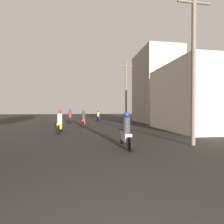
% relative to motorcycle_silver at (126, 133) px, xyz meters
% --- Properties ---
extents(motorcycle_silver, '(0.60, 2.04, 1.55)m').
position_rel_motorcycle_silver_xyz_m(motorcycle_silver, '(0.00, 0.00, 0.00)').
color(motorcycle_silver, black).
rests_on(motorcycle_silver, ground_plane).
extents(motorcycle_yellow, '(0.60, 2.06, 1.59)m').
position_rel_motorcycle_silver_xyz_m(motorcycle_yellow, '(-3.46, 5.11, 0.03)').
color(motorcycle_yellow, black).
rests_on(motorcycle_yellow, ground_plane).
extents(motorcycle_red, '(0.60, 1.98, 1.57)m').
position_rel_motorcycle_silver_xyz_m(motorcycle_red, '(-1.86, 9.35, 0.02)').
color(motorcycle_red, black).
rests_on(motorcycle_red, ground_plane).
extents(motorcycle_black, '(0.60, 2.12, 1.62)m').
position_rel_motorcycle_silver_xyz_m(motorcycle_black, '(-3.45, 13.76, 0.03)').
color(motorcycle_black, black).
rests_on(motorcycle_black, ground_plane).
extents(motorcycle_blue, '(0.60, 2.08, 1.48)m').
position_rel_motorcycle_silver_xyz_m(motorcycle_blue, '(0.16, 17.78, -0.02)').
color(motorcycle_blue, black).
rests_on(motorcycle_blue, ground_plane).
extents(building_right_near, '(4.36, 6.82, 5.14)m').
position_rel_motorcycle_silver_xyz_m(building_right_near, '(6.67, 5.39, 1.96)').
color(building_right_near, beige).
rests_on(building_right_near, ground_plane).
extents(building_right_far, '(4.33, 6.85, 8.93)m').
position_rel_motorcycle_silver_xyz_m(building_right_far, '(7.23, 13.87, 3.85)').
color(building_right_far, gray).
rests_on(building_right_far, ground_plane).
extents(utility_pole_near, '(1.60, 0.20, 7.02)m').
position_rel_motorcycle_silver_xyz_m(utility_pole_near, '(3.16, -0.01, 3.06)').
color(utility_pole_near, '#6B5B4C').
rests_on(utility_pole_near, ground_plane).
extents(utility_pole_far, '(1.60, 0.20, 7.33)m').
position_rel_motorcycle_silver_xyz_m(utility_pole_far, '(3.17, 13.08, 3.22)').
color(utility_pole_far, '#6B5B4C').
rests_on(utility_pole_far, ground_plane).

